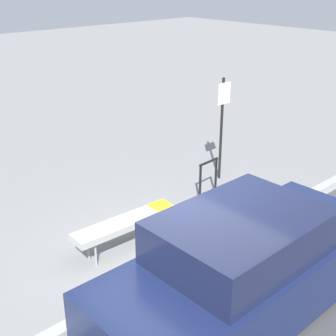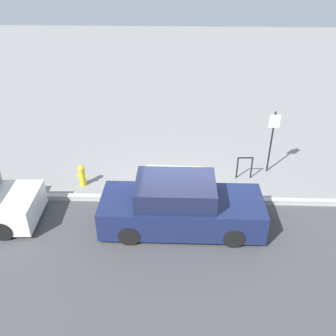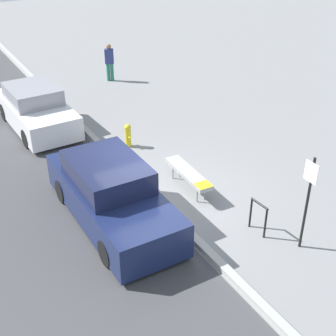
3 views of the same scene
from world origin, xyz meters
name	(u,v)px [view 2 (image 2 of 3)]	position (x,y,z in m)	size (l,w,h in m)	color
ground_plane	(180,201)	(0.00, 0.00, 0.00)	(60.00, 60.00, 0.00)	gray
curb	(180,199)	(0.00, 0.00, 0.07)	(60.00, 0.20, 0.13)	#A8A8A3
bench	(175,170)	(-0.21, 1.08, 0.48)	(1.92, 0.49, 0.55)	#99999E
bike_rack	(245,165)	(2.22, 1.46, 0.50)	(0.55, 0.08, 0.83)	black
sign_post	(272,137)	(3.13, 1.95, 1.38)	(0.36, 0.08, 2.30)	black
fire_hydrant	(82,175)	(-3.32, 0.79, 0.41)	(0.36, 0.22, 0.77)	gold
parked_car_near	(180,207)	(0.00, -1.26, 0.69)	(4.57, 1.78, 1.55)	black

